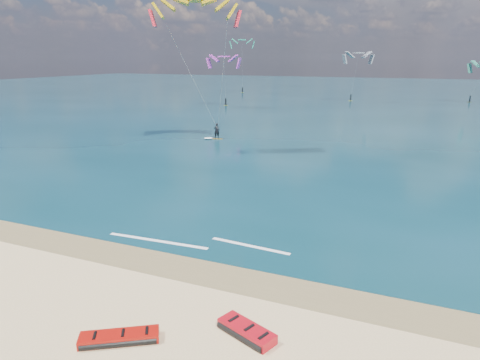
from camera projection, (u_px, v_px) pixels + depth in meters
name	position (u px, v px, depth m)	size (l,w,h in m)	color
ground	(324.00, 136.00, 53.16)	(320.00, 320.00, 0.00)	tan
wet_sand_strip	(162.00, 263.00, 20.34)	(320.00, 2.40, 0.01)	brown
sea	(376.00, 95.00, 109.94)	(320.00, 200.00, 0.04)	#092D36
packed_kite_left	(120.00, 341.00, 14.72)	(2.87, 1.02, 0.37)	#A81008
packed_kite_mid	(247.00, 335.00, 15.04)	(2.39, 1.14, 0.42)	red
kitesurfer_main	(206.00, 67.00, 45.00)	(8.88, 10.43, 16.39)	gold
shoreline_foam	(197.00, 243.00, 22.41)	(9.89, 1.86, 0.01)	white
distant_kites	(310.00, 76.00, 94.52)	(61.47, 34.48, 13.73)	#229479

